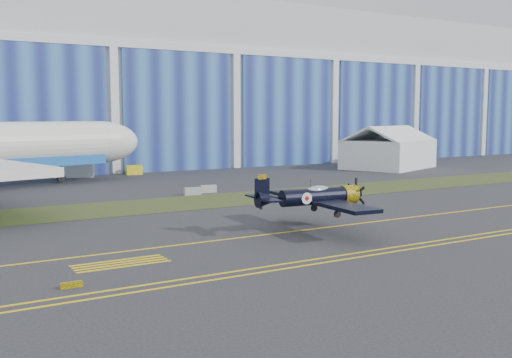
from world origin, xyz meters
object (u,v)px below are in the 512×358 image
warbird (314,197)px  tug (134,170)px  shipping_container (74,169)px  tent (389,147)px

warbird → tug: 52.53m
warbird → shipping_container: (-5.70, 53.19, -1.59)m
warbird → tug: bearing=91.2°
shipping_container → tug: size_ratio=2.28×
tent → tug: bearing=142.8°
warbird → shipping_container: 53.52m
tent → warbird: bearing=-160.4°
tug → warbird: bearing=-83.6°
shipping_container → tug: 9.16m
warbird → tent: size_ratio=0.72×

